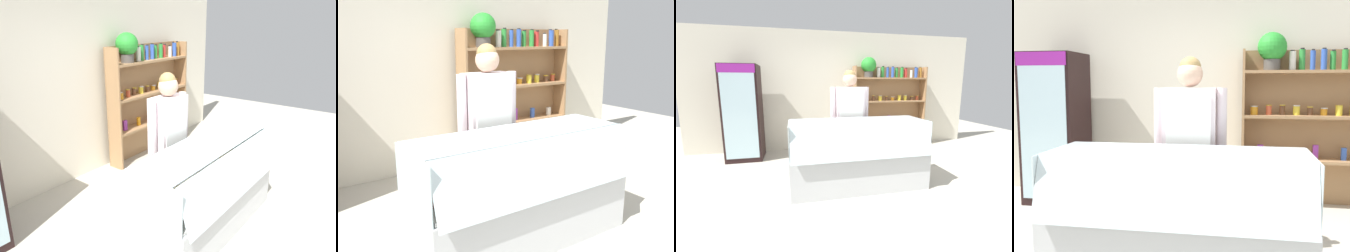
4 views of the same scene
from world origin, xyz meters
TOP-DOWN VIEW (x-y plane):
  - ground_plane at (0.00, 0.00)m, footprint 12.00×12.00m
  - back_wall at (0.00, 2.30)m, footprint 6.80×0.10m
  - drinks_fridge at (-2.04, 1.79)m, footprint 0.68×0.65m
  - shelving_unit at (1.09, 2.05)m, footprint 1.77×0.35m
  - deli_display_case at (-0.16, 0.05)m, footprint 1.98×0.78m
  - shop_clerk at (-0.14, 0.61)m, footprint 0.65×0.25m

SIDE VIEW (x-z plane):
  - ground_plane at x=0.00m, z-range 0.00..0.00m
  - deli_display_case at x=-0.16m, z-range -0.19..0.82m
  - drinks_fridge at x=-2.04m, z-range 0.00..1.89m
  - shop_clerk at x=-0.14m, z-range 0.17..1.92m
  - shelving_unit at x=1.09m, z-range 0.19..2.31m
  - back_wall at x=0.00m, z-range 0.00..2.70m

